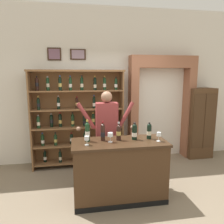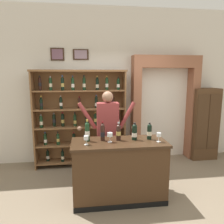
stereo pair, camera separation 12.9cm
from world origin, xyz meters
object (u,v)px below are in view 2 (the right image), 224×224
(shopkeeper, at_px, (108,127))
(tasting_bottle_brunello, at_px, (103,132))
(wine_shelf, at_px, (80,116))
(wine_glass_left, at_px, (86,138))
(tasting_bottle_rosso, at_px, (87,131))
(side_cabinet, at_px, (203,124))
(tasting_counter, at_px, (119,170))
(tasting_bottle_bianco, at_px, (134,132))
(wine_glass_right, at_px, (159,135))
(wine_glass_spare, at_px, (110,135))
(tasting_bottle_chianti, at_px, (119,132))
(tasting_bottle_super_tuscan, at_px, (149,131))

(shopkeeper, height_order, tasting_bottle_brunello, shopkeeper)
(wine_shelf, xyz_separation_m, wine_glass_left, (0.11, -1.52, -0.06))
(shopkeeper, xyz_separation_m, tasting_bottle_rosso, (-0.38, -0.54, 0.08))
(side_cabinet, xyz_separation_m, wine_glass_left, (-2.76, -1.57, 0.22))
(tasting_counter, height_order, tasting_bottle_rosso, tasting_bottle_rosso)
(side_cabinet, distance_m, tasting_bottle_bianco, 2.47)
(wine_shelf, relative_size, wine_glass_left, 15.38)
(wine_shelf, distance_m, tasting_bottle_brunello, 1.39)
(tasting_bottle_brunello, xyz_separation_m, wine_glass_right, (0.85, -0.18, -0.03))
(wine_shelf, relative_size, side_cabinet, 1.24)
(wine_shelf, relative_size, wine_glass_spare, 14.06)
(shopkeeper, bearing_deg, tasting_bottle_bianco, -57.84)
(tasting_counter, relative_size, shopkeeper, 0.87)
(tasting_counter, height_order, wine_glass_spare, wine_glass_spare)
(tasting_counter, xyz_separation_m, wine_glass_left, (-0.51, -0.09, 0.58))
(wine_glass_right, relative_size, wine_glass_left, 1.07)
(tasting_bottle_chianti, relative_size, wine_glass_right, 2.02)
(tasting_bottle_bianco, bearing_deg, wine_glass_spare, -170.76)
(side_cabinet, bearing_deg, tasting_bottle_chianti, -147.87)
(shopkeeper, relative_size, tasting_bottle_bianco, 6.08)
(tasting_bottle_bianco, height_order, wine_glass_left, tasting_bottle_bianco)
(tasting_bottle_rosso, relative_size, tasting_bottle_super_tuscan, 1.26)
(tasting_bottle_brunello, relative_size, wine_glass_spare, 2.10)
(side_cabinet, relative_size, tasting_bottle_bianco, 6.02)
(wine_shelf, distance_m, tasting_bottle_super_tuscan, 1.77)
(wine_shelf, xyz_separation_m, tasting_bottle_brunello, (0.37, -1.35, -0.02))
(tasting_counter, relative_size, tasting_bottle_brunello, 4.74)
(wine_shelf, relative_size, shopkeeper, 1.23)
(tasting_bottle_chianti, xyz_separation_m, wine_glass_spare, (-0.15, -0.08, -0.02))
(shopkeeper, bearing_deg, wine_glass_left, -118.98)
(wine_shelf, distance_m, side_cabinet, 2.88)
(wine_shelf, distance_m, wine_glass_spare, 1.51)
(tasting_bottle_rosso, bearing_deg, tasting_bottle_super_tuscan, -2.26)
(tasting_bottle_rosso, bearing_deg, wine_shelf, 95.44)
(wine_shelf, height_order, tasting_bottle_rosso, wine_shelf)
(tasting_bottle_rosso, xyz_separation_m, tasting_bottle_bianco, (0.74, -0.04, -0.02))
(shopkeeper, distance_m, tasting_bottle_brunello, 0.57)
(tasting_counter, bearing_deg, tasting_bottle_chianti, 88.95)
(wine_shelf, xyz_separation_m, tasting_counter, (0.61, -1.43, -0.63))
(side_cabinet, bearing_deg, tasting_bottle_super_tuscan, -140.92)
(shopkeeper, relative_size, wine_glass_spare, 11.43)
(tasting_bottle_brunello, height_order, wine_glass_right, tasting_bottle_brunello)
(wine_glass_spare, relative_size, wine_glass_right, 1.02)
(wine_glass_spare, bearing_deg, tasting_bottle_super_tuscan, 5.68)
(tasting_bottle_bianco, xyz_separation_m, wine_glass_right, (0.34, -0.16, -0.03))
(wine_shelf, relative_size, tasting_bottle_rosso, 6.12)
(side_cabinet, relative_size, shopkeeper, 0.99)
(tasting_bottle_brunello, distance_m, wine_glass_left, 0.32)
(tasting_bottle_brunello, height_order, tasting_bottle_chianti, tasting_bottle_brunello)
(tasting_bottle_bianco, bearing_deg, tasting_bottle_chianti, 177.48)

